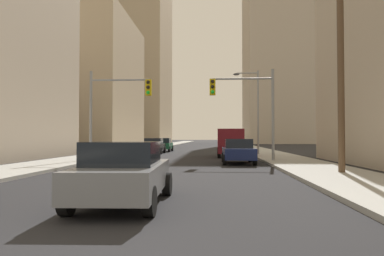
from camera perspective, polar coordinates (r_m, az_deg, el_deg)
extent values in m
cube|color=#9E9E99|center=(53.99, -6.45, -3.10)|extent=(3.70, 160.00, 0.15)
cube|color=#9E9E99|center=(53.40, 8.99, -3.11)|extent=(3.70, 160.00, 0.15)
cube|color=maroon|center=(29.25, 6.20, -2.08)|extent=(2.16, 5.26, 1.90)
cube|color=black|center=(31.85, 5.99, -1.27)|extent=(1.76, 0.08, 0.60)
cylinder|color=black|center=(30.91, 4.28, -3.81)|extent=(0.24, 0.72, 0.72)
cylinder|color=black|center=(30.99, 7.84, -3.79)|extent=(0.24, 0.72, 0.72)
cylinder|color=black|center=(27.59, 4.37, -4.09)|extent=(0.24, 0.72, 0.72)
cylinder|color=black|center=(27.68, 8.35, -4.07)|extent=(0.24, 0.72, 0.72)
cube|color=slate|center=(8.88, -10.77, -7.81)|extent=(1.97, 4.27, 0.65)
cube|color=black|center=(8.69, -10.99, -3.98)|extent=(1.66, 1.96, 0.55)
cylinder|color=black|center=(10.43, -13.57, -8.64)|extent=(0.22, 0.64, 0.64)
cylinder|color=black|center=(10.07, -4.02, -8.94)|extent=(0.22, 0.64, 0.64)
cylinder|color=black|center=(7.93, -19.42, -10.89)|extent=(0.22, 0.64, 0.64)
cylinder|color=black|center=(7.44, -6.82, -11.60)|extent=(0.22, 0.64, 0.64)
cube|color=#141E4C|center=(22.03, 7.40, -4.01)|extent=(1.87, 4.23, 0.65)
cube|color=black|center=(21.86, 7.42, -2.46)|extent=(1.62, 1.93, 0.55)
cylinder|color=black|center=(23.35, 5.06, -4.67)|extent=(0.22, 0.64, 0.64)
cylinder|color=black|center=(23.46, 9.30, -4.64)|extent=(0.22, 0.64, 0.64)
cylinder|color=black|center=(20.67, 5.25, -5.09)|extent=(0.22, 0.64, 0.64)
cylinder|color=black|center=(20.79, 10.03, -5.05)|extent=(0.22, 0.64, 0.64)
cube|color=black|center=(35.19, -6.10, -3.05)|extent=(1.87, 4.23, 0.65)
cube|color=black|center=(35.03, -6.14, -2.08)|extent=(1.61, 1.92, 0.55)
cylinder|color=black|center=(36.68, -7.08, -3.49)|extent=(0.22, 0.64, 0.64)
cylinder|color=black|center=(36.40, -4.40, -3.52)|extent=(0.22, 0.64, 0.64)
cylinder|color=black|center=(34.04, -7.92, -3.65)|extent=(0.22, 0.64, 0.64)
cylinder|color=black|center=(33.74, -5.04, -3.68)|extent=(0.22, 0.64, 0.64)
cube|color=#195938|center=(40.03, -4.64, -2.86)|extent=(1.86, 4.22, 0.65)
cube|color=black|center=(39.87, -4.67, -2.01)|extent=(1.61, 1.92, 0.55)
cylinder|color=black|center=(41.50, -5.56, -3.26)|extent=(0.22, 0.64, 0.64)
cylinder|color=black|center=(41.26, -3.19, -3.28)|extent=(0.22, 0.64, 0.64)
cylinder|color=black|center=(38.85, -6.19, -3.38)|extent=(0.22, 0.64, 0.64)
cylinder|color=black|center=(38.59, -3.66, -3.40)|extent=(0.22, 0.64, 0.64)
cylinder|color=gray|center=(24.46, -15.92, 1.81)|extent=(0.18, 0.18, 6.00)
cylinder|color=gray|center=(24.14, -11.52, 7.55)|extent=(3.86, 0.12, 0.12)
cube|color=gold|center=(23.64, -6.97, 6.44)|extent=(0.38, 0.30, 1.05)
sphere|color=black|center=(23.52, -7.05, 7.32)|extent=(0.24, 0.24, 0.24)
sphere|color=black|center=(23.47, -7.05, 6.50)|extent=(0.24, 0.24, 0.24)
sphere|color=#19D833|center=(23.43, -7.05, 5.67)|extent=(0.24, 0.24, 0.24)
cylinder|color=gray|center=(23.36, 12.85, 1.94)|extent=(0.18, 0.18, 6.00)
cylinder|color=gray|center=(23.39, 8.10, 7.83)|extent=(3.87, 0.12, 0.12)
cube|color=gold|center=(23.24, 3.31, 6.57)|extent=(0.38, 0.30, 1.05)
sphere|color=black|center=(23.12, 3.31, 7.46)|extent=(0.24, 0.24, 0.24)
sphere|color=black|center=(23.07, 3.31, 6.63)|extent=(0.24, 0.24, 0.24)
sphere|color=#19D833|center=(23.03, 3.31, 5.79)|extent=(0.24, 0.24, 0.24)
cylinder|color=brown|center=(16.63, 22.73, 9.77)|extent=(0.28, 0.28, 9.68)
cylinder|color=gray|center=(31.86, 10.55, 2.38)|extent=(0.16, 0.16, 7.50)
cylinder|color=gray|center=(32.19, 8.82, 8.70)|extent=(1.90, 0.10, 0.10)
ellipsoid|color=#4C4C51|center=(32.10, 7.12, 8.54)|extent=(0.56, 0.32, 0.20)
cube|color=tan|center=(57.84, -19.35, 6.66)|extent=(19.79, 19.66, 19.43)
cube|color=tan|center=(97.15, -9.90, 11.36)|extent=(19.54, 23.71, 46.29)
cube|color=#B7A893|center=(98.54, 13.25, 13.00)|extent=(15.75, 22.45, 52.35)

